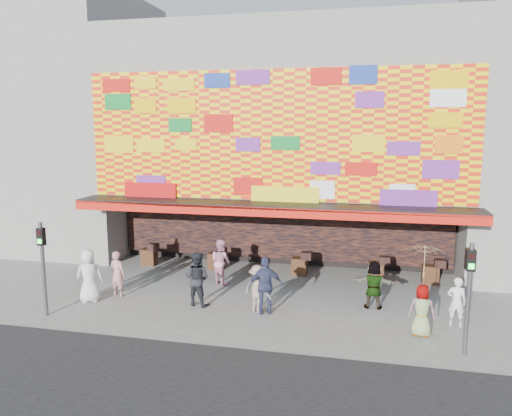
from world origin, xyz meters
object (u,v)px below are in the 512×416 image
(ped_d, at_px, (258,289))
(ped_i, at_px, (221,262))
(ped_e, at_px, (266,286))
(ped_h, at_px, (457,302))
(ped_g, at_px, (422,310))
(parasol, at_px, (425,262))
(signal_left, at_px, (43,258))
(ped_b, at_px, (117,274))
(ped_f, at_px, (374,285))
(ped_c, at_px, (197,279))
(ped_a, at_px, (89,276))
(signal_right, at_px, (469,286))

(ped_d, relative_size, ped_i, 0.89)
(ped_e, bearing_deg, ped_h, 164.76)
(ped_g, bearing_deg, parasol, -178.81)
(ped_g, bearing_deg, ped_i, -20.66)
(signal_left, height_order, ped_b, signal_left)
(signal_left, bearing_deg, ped_f, 16.34)
(ped_b, height_order, ped_d, ped_b)
(ped_b, distance_m, ped_i, 3.79)
(ped_c, distance_m, parasol, 7.22)
(ped_b, relative_size, ped_d, 1.05)
(ped_i, bearing_deg, ped_b, 68.50)
(ped_a, bearing_deg, ped_g, 153.04)
(ped_h, bearing_deg, ped_g, 47.93)
(ped_a, distance_m, ped_i, 4.75)
(ped_a, bearing_deg, ped_h, 157.89)
(signal_left, bearing_deg, ped_c, 24.10)
(ped_b, xyz_separation_m, ped_g, (10.07, -1.16, -0.06))
(ped_c, bearing_deg, ped_a, 18.95)
(ped_g, bearing_deg, ped_a, 2.39)
(ped_d, distance_m, ped_g, 5.01)
(signal_right, relative_size, ped_h, 1.98)
(ped_a, bearing_deg, ped_e, 157.52)
(signal_right, bearing_deg, ped_f, 128.16)
(signal_right, relative_size, ped_f, 1.90)
(signal_left, height_order, ped_c, signal_left)
(parasol, bearing_deg, ped_f, 124.13)
(ped_c, relative_size, ped_f, 1.15)
(ped_d, bearing_deg, ped_c, 19.24)
(ped_f, height_order, ped_i, ped_i)
(signal_left, xyz_separation_m, parasol, (11.40, 1.01, 0.32))
(ped_i, bearing_deg, ped_g, -171.29)
(ped_g, bearing_deg, ped_h, -133.59)
(signal_left, bearing_deg, ped_i, 43.98)
(signal_left, height_order, parasol, signal_left)
(signal_right, height_order, parasol, signal_right)
(ped_c, distance_m, ped_i, 2.36)
(ped_b, relative_size, ped_f, 1.02)
(ped_a, distance_m, ped_d, 5.79)
(ped_d, distance_m, parasol, 5.21)
(ped_h, bearing_deg, ped_d, 7.97)
(ped_d, bearing_deg, ped_i, -28.21)
(ped_a, height_order, ped_f, ped_a)
(ped_c, xyz_separation_m, ped_f, (5.73, 1.01, -0.12))
(ped_h, distance_m, parasol, 2.02)
(ped_h, bearing_deg, ped_f, -16.21)
(ped_c, xyz_separation_m, parasol, (7.05, -0.94, 1.27))
(ped_f, height_order, ped_h, ped_f)
(ped_c, distance_m, ped_h, 8.13)
(ped_f, distance_m, parasol, 2.73)
(ped_e, height_order, ped_f, ped_e)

